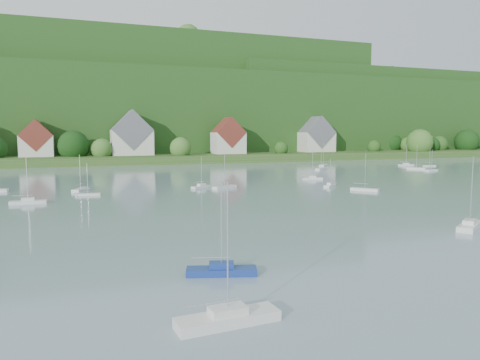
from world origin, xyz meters
The scene contains 11 objects.
far_shore_strip centered at (0.00, 200.00, 1.50)m, with size 600.00×60.00×3.00m, color #2B4F1D.
forested_ridge centered at (0.39, 268.57, 22.89)m, with size 620.00×181.22×69.89m.
village_building_1 centered at (-30.00, 189.00, 8.75)m, with size 12.00×9.36×14.00m.
village_building_2 centered at (5.00, 188.00, 10.27)m, with size 16.00×11.44×18.00m.
village_building_3 centered at (45.00, 186.00, 9.43)m, with size 13.00×10.40×15.50m.
village_building_4 centered at (90.00, 190.00, 9.59)m, with size 15.00×10.40×16.50m.
near_sailboat_0 centered at (-8.12, 28.54, 0.47)m, with size 6.90×2.40×9.15m.
near_sailboat_1 centered at (-5.40, 38.34, 0.44)m, with size 6.26×3.37×8.14m.
near_sailboat_3 centered at (29.90, 45.27, 0.47)m, with size 6.72×5.32×9.17m.
mooring_buoy_3 centered at (-4.06, 40.55, 0.00)m, with size 0.50×0.50×0.50m, color #D94215.
far_sailboat_cluster centered at (9.76, 115.06, 0.36)m, with size 197.95×69.03×8.58m.
Camera 1 is at (-16.97, 2.10, 12.24)m, focal length 34.01 mm.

